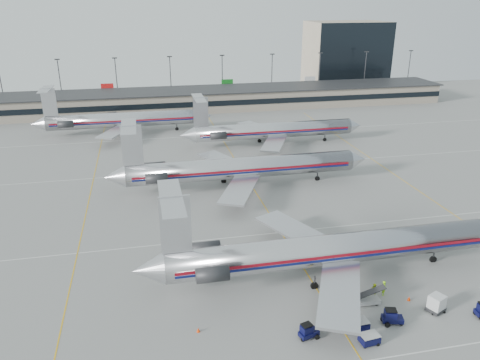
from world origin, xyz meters
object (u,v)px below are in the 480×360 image
object	(u,v)px
belt_loader	(365,300)
jet_second_row	(237,168)
jet_foreground	(325,250)
uld_container	(437,303)
tug_center	(391,317)

from	to	relation	value
belt_loader	jet_second_row	bearing A→B (deg)	102.92
jet_foreground	jet_second_row	world-z (taller)	jet_second_row
jet_second_row	belt_loader	size ratio (longest dim) A/B	11.98
jet_foreground	uld_container	world-z (taller)	jet_foreground
jet_foreground	tug_center	size ratio (longest dim) A/B	19.69
jet_foreground	jet_second_row	xyz separation A→B (m)	(-4.69, 32.21, 0.05)
jet_second_row	tug_center	xyz separation A→B (m)	(8.48, -42.89, -2.98)
jet_foreground	uld_container	distance (m)	14.17
jet_foreground	belt_loader	world-z (taller)	jet_foreground
uld_container	jet_foreground	bearing A→B (deg)	111.71
uld_container	belt_loader	size ratio (longest dim) A/B	0.57
belt_loader	jet_foreground	bearing A→B (deg)	113.29
tug_center	belt_loader	size ratio (longest dim) A/B	0.60
jet_foreground	uld_container	xyz separation A→B (m)	(9.95, -9.71, -2.76)
tug_center	jet_second_row	bearing A→B (deg)	116.78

